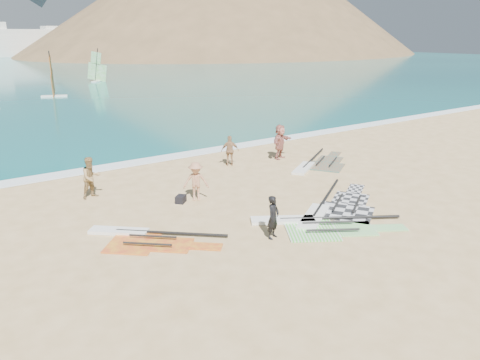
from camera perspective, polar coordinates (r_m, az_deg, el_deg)
ground at (r=17.23m, az=11.55°, el=-5.63°), size 300.00×300.00×0.00m
surf_line at (r=26.65m, az=-8.00°, el=2.80°), size 300.00×1.20×0.04m
headland_main at (r=170.88m, az=-0.96°, el=15.14°), size 143.00×143.00×45.00m
headland_minor at (r=200.28m, az=5.93°, el=15.38°), size 70.00×70.00×28.00m
rig_grey at (r=18.88m, az=11.32°, el=-3.37°), size 5.90×4.37×0.20m
rig_green at (r=17.17m, az=9.13°, el=-5.39°), size 4.94×4.15×0.20m
rig_orange at (r=25.06m, az=9.39°, el=1.92°), size 5.33×3.90×0.20m
rig_red at (r=16.25m, az=-11.90°, el=-6.92°), size 3.96×4.17×0.19m
gear_bag_near at (r=19.36m, az=-7.23°, el=-2.33°), size 0.58×0.57×0.30m
person_wetsuit at (r=15.78m, az=4.07°, el=-4.55°), size 0.64×0.54×1.50m
beachgoer_left at (r=20.58m, az=-17.69°, el=0.30°), size 0.98×0.83×1.76m
beachgoer_mid at (r=19.39m, az=-5.40°, el=-0.16°), size 1.21×1.05×1.63m
beachgoer_back at (r=24.51m, az=-1.23°, el=3.60°), size 1.01×0.77×1.59m
beachgoer_right at (r=25.94m, az=4.91°, el=4.68°), size 1.86×1.19×1.91m
windsurfer_centre at (r=55.96m, az=-21.85°, el=10.80°), size 2.84×3.18×4.98m
windsurfer_right at (r=72.12m, az=-17.02°, el=12.45°), size 2.42×2.37×4.75m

